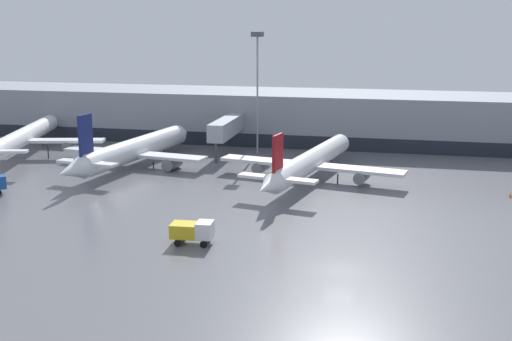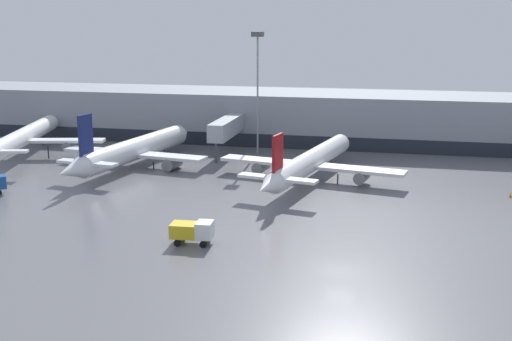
# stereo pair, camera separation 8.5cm
# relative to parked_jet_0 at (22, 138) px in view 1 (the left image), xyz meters

# --- Properties ---
(ground_plane) EXTENTS (320.00, 320.00, 0.00)m
(ground_plane) POSITION_rel_parked_jet_0_xyz_m (54.49, -37.34, -3.31)
(ground_plane) COLOR slate
(terminal_building) EXTENTS (160.00, 31.11, 9.00)m
(terminal_building) POSITION_rel_parked_jet_0_xyz_m (54.61, 24.50, 1.18)
(terminal_building) COLOR gray
(terminal_building) RESTS_ON ground_plane
(parked_jet_0) EXTENTS (26.09, 36.37, 10.67)m
(parked_jet_0) POSITION_rel_parked_jet_0_xyz_m (0.00, 0.00, 0.00)
(parked_jet_0) COLOR white
(parked_jet_0) RESTS_ON ground_plane
(parked_jet_3) EXTENTS (26.54, 35.29, 8.42)m
(parked_jet_3) POSITION_rel_parked_jet_0_xyz_m (47.41, -4.97, -0.70)
(parked_jet_3) COLOR white
(parked_jet_3) RESTS_ON ground_plane
(parked_jet_4) EXTENTS (23.72, 35.57, 9.54)m
(parked_jet_4) POSITION_rel_parked_jet_0_xyz_m (19.99, -2.03, -0.78)
(parked_jet_4) COLOR silver
(parked_jet_4) RESTS_ON ground_plane
(service_truck_1) EXTENTS (4.30, 2.34, 2.35)m
(service_truck_1) POSITION_rel_parked_jet_0_xyz_m (39.56, -33.56, -1.90)
(service_truck_1) COLOR gold
(service_truck_1) RESTS_ON ground_plane
(traffic_cone_1) EXTENTS (0.37, 0.37, 0.64)m
(traffic_cone_1) POSITION_rel_parked_jet_0_xyz_m (73.35, -8.43, -2.99)
(traffic_cone_1) COLOR orange
(traffic_cone_1) RESTS_ON ground_plane
(apron_light_mast_2) EXTENTS (1.80, 1.80, 19.99)m
(apron_light_mast_2) POSITION_rel_parked_jet_0_xyz_m (36.30, 11.84, 12.28)
(apron_light_mast_2) COLOR gray
(apron_light_mast_2) RESTS_ON ground_plane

